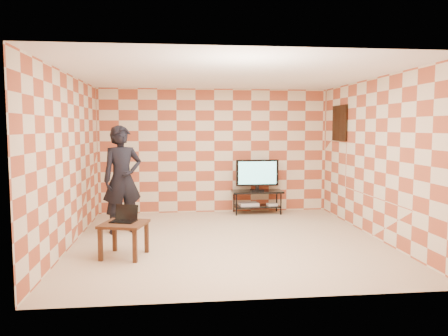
{
  "coord_description": "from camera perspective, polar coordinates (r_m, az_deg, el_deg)",
  "views": [
    {
      "loc": [
        -0.86,
        -7.02,
        1.87
      ],
      "look_at": [
        0.0,
        0.6,
        1.15
      ],
      "focal_mm": 35.0,
      "sensor_mm": 36.0,
      "label": 1
    }
  ],
  "objects": [
    {
      "name": "wall_art",
      "position": [
        9.19,
        14.87,
        5.68
      ],
      "size": [
        0.04,
        0.72,
        0.72
      ],
      "color": "black",
      "rests_on": "wall_right"
    },
    {
      "name": "dvd_player",
      "position": [
        9.53,
        3.24,
        -4.71
      ],
      "size": [
        0.43,
        0.32,
        0.07
      ],
      "primitive_type": "cube",
      "rotation": [
        0.0,
        0.0,
        0.08
      ],
      "color": "silver",
      "rests_on": "tv_stand"
    },
    {
      "name": "tv",
      "position": [
        9.44,
        4.37,
        -0.72
      ],
      "size": [
        0.93,
        0.18,
        0.67
      ],
      "color": "black",
      "rests_on": "tv_stand"
    },
    {
      "name": "wall_right",
      "position": [
        7.8,
        19.1,
        1.25
      ],
      "size": [
        0.02,
        5.0,
        2.7
      ],
      "primitive_type": "cube",
      "color": "beige",
      "rests_on": "ground"
    },
    {
      "name": "wall_front",
      "position": [
        4.63,
        4.29,
        -1.08
      ],
      "size": [
        5.0,
        0.02,
        2.7
      ],
      "primitive_type": "cube",
      "color": "beige",
      "rests_on": "ground"
    },
    {
      "name": "laptop",
      "position": [
        6.56,
        -12.85,
        -6.36
      ],
      "size": [
        0.41,
        0.36,
        0.23
      ],
      "color": "black",
      "rests_on": "side_table"
    },
    {
      "name": "wall_back",
      "position": [
        9.57,
        -1.27,
        2.24
      ],
      "size": [
        5.0,
        0.02,
        2.7
      ],
      "primitive_type": "cube",
      "color": "beige",
      "rests_on": "ground"
    },
    {
      "name": "side_table",
      "position": [
        6.5,
        -12.93,
        -7.73
      ],
      "size": [
        0.74,
        0.74,
        0.5
      ],
      "color": "#341B11",
      "rests_on": "floor"
    },
    {
      "name": "person",
      "position": [
        7.89,
        -13.14,
        -1.47
      ],
      "size": [
        0.81,
        0.69,
        1.9
      ],
      "primitive_type": "imported",
      "rotation": [
        0.0,
        0.0,
        0.39
      ],
      "color": "black",
      "rests_on": "floor"
    },
    {
      "name": "ceiling",
      "position": [
        7.12,
        0.55,
        12.06
      ],
      "size": [
        5.0,
        5.0,
        0.02
      ],
      "primitive_type": "cube",
      "color": "white",
      "rests_on": "wall_back"
    },
    {
      "name": "floor",
      "position": [
        7.32,
        0.53,
        -9.44
      ],
      "size": [
        5.0,
        5.0,
        0.0
      ],
      "primitive_type": "plane",
      "color": "#C1AF88",
      "rests_on": "ground"
    },
    {
      "name": "game_console",
      "position": [
        9.57,
        6.3,
        -4.74
      ],
      "size": [
        0.24,
        0.19,
        0.05
      ],
      "primitive_type": "cube",
      "rotation": [
        0.0,
        0.0,
        0.17
      ],
      "color": "silver",
      "rests_on": "tv_stand"
    },
    {
      "name": "tv_stand",
      "position": [
        9.5,
        4.35,
        -3.76
      ],
      "size": [
        1.09,
        0.49,
        0.5
      ],
      "color": "black",
      "rests_on": "floor"
    },
    {
      "name": "wall_left",
      "position": [
        7.23,
        -19.54,
        0.93
      ],
      "size": [
        0.02,
        5.0,
        2.7
      ],
      "primitive_type": "cube",
      "color": "beige",
      "rests_on": "ground"
    }
  ]
}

